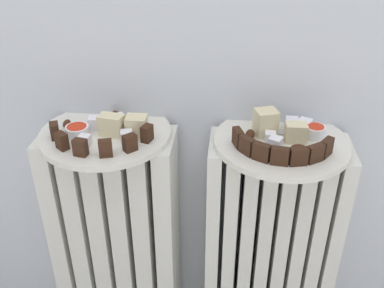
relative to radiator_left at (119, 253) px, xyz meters
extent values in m
cube|color=silver|center=(-0.12, 0.00, 0.02)|extent=(0.04, 0.13, 0.60)
cube|color=silver|center=(-0.07, 0.00, 0.02)|extent=(0.04, 0.13, 0.60)
cube|color=silver|center=(-0.02, 0.00, 0.02)|extent=(0.04, 0.13, 0.60)
cube|color=silver|center=(0.02, 0.00, 0.02)|extent=(0.04, 0.13, 0.60)
cube|color=silver|center=(0.07, 0.00, 0.02)|extent=(0.04, 0.13, 0.60)
cube|color=silver|center=(0.12, 0.00, 0.02)|extent=(0.04, 0.13, 0.60)
cube|color=silver|center=(0.22, 0.00, 0.02)|extent=(0.03, 0.13, 0.60)
cube|color=silver|center=(0.26, 0.00, 0.02)|extent=(0.03, 0.13, 0.60)
cube|color=silver|center=(0.30, 0.00, 0.02)|extent=(0.03, 0.13, 0.60)
cube|color=silver|center=(0.33, 0.00, 0.02)|extent=(0.03, 0.13, 0.60)
cube|color=silver|center=(0.37, 0.00, 0.02)|extent=(0.03, 0.13, 0.60)
cube|color=silver|center=(0.41, 0.00, 0.02)|extent=(0.03, 0.13, 0.60)
cube|color=silver|center=(0.44, 0.00, 0.02)|extent=(0.03, 0.13, 0.60)
cube|color=silver|center=(0.48, 0.00, 0.02)|extent=(0.03, 0.13, 0.60)
cylinder|color=silver|center=(0.00, 0.00, 0.33)|extent=(0.26, 0.26, 0.01)
cylinder|color=silver|center=(0.35, 0.00, 0.33)|extent=(0.26, 0.26, 0.01)
cube|color=#382114|center=(-0.09, -0.04, 0.35)|extent=(0.02, 0.03, 0.03)
cube|color=#382114|center=(-0.06, -0.07, 0.35)|extent=(0.03, 0.03, 0.03)
cube|color=#382114|center=(-0.02, -0.09, 0.35)|extent=(0.03, 0.02, 0.03)
cube|color=#382114|center=(0.03, -0.09, 0.35)|extent=(0.03, 0.02, 0.03)
cube|color=#382114|center=(0.07, -0.07, 0.35)|extent=(0.03, 0.03, 0.03)
cube|color=#382114|center=(0.09, -0.03, 0.35)|extent=(0.02, 0.03, 0.03)
cube|color=beige|center=(0.02, -0.01, 0.35)|extent=(0.05, 0.04, 0.04)
cube|color=beige|center=(0.07, -0.01, 0.35)|extent=(0.04, 0.04, 0.04)
cube|color=white|center=(0.02, 0.03, 0.34)|extent=(0.03, 0.03, 0.02)
cube|color=white|center=(0.05, -0.04, 0.34)|extent=(0.03, 0.03, 0.02)
cube|color=white|center=(-0.02, 0.01, 0.35)|extent=(0.03, 0.03, 0.03)
cube|color=white|center=(-0.02, -0.06, 0.34)|extent=(0.02, 0.02, 0.02)
ellipsoid|color=#3D1E0F|center=(-0.08, 0.01, 0.34)|extent=(0.02, 0.03, 0.02)
ellipsoid|color=#3D1E0F|center=(0.01, 0.06, 0.34)|extent=(0.03, 0.03, 0.02)
cylinder|color=white|center=(-0.05, -0.02, 0.34)|extent=(0.05, 0.05, 0.02)
cylinder|color=red|center=(-0.05, -0.02, 0.35)|extent=(0.04, 0.04, 0.01)
cube|color=#382114|center=(0.27, -0.03, 0.35)|extent=(0.02, 0.03, 0.03)
cube|color=#382114|center=(0.28, -0.06, 0.35)|extent=(0.03, 0.03, 0.03)
cube|color=#382114|center=(0.31, -0.08, 0.35)|extent=(0.03, 0.03, 0.03)
cube|color=#382114|center=(0.34, -0.09, 0.35)|extent=(0.03, 0.02, 0.03)
cube|color=#382114|center=(0.37, -0.09, 0.35)|extent=(0.03, 0.02, 0.03)
cube|color=#382114|center=(0.40, -0.07, 0.35)|extent=(0.03, 0.03, 0.03)
cube|color=#382114|center=(0.43, -0.05, 0.35)|extent=(0.03, 0.03, 0.03)
cube|color=beige|center=(0.32, 0.02, 0.36)|extent=(0.05, 0.05, 0.05)
cube|color=beige|center=(0.38, 0.00, 0.35)|extent=(0.04, 0.03, 0.04)
cube|color=white|center=(0.40, 0.04, 0.35)|extent=(0.03, 0.03, 0.02)
cube|color=white|center=(0.33, -0.01, 0.34)|extent=(0.02, 0.02, 0.02)
cube|color=white|center=(0.37, 0.05, 0.34)|extent=(0.03, 0.03, 0.02)
cube|color=white|center=(0.34, -0.03, 0.34)|extent=(0.03, 0.03, 0.02)
ellipsoid|color=#3D1E0F|center=(0.34, 0.05, 0.34)|extent=(0.03, 0.03, 0.01)
ellipsoid|color=#3D1E0F|center=(0.38, -0.05, 0.34)|extent=(0.03, 0.02, 0.02)
ellipsoid|color=#3D1E0F|center=(0.29, 0.00, 0.34)|extent=(0.02, 0.03, 0.02)
cylinder|color=white|center=(0.42, 0.02, 0.34)|extent=(0.04, 0.04, 0.02)
cylinder|color=red|center=(0.42, 0.02, 0.35)|extent=(0.03, 0.03, 0.01)
cube|color=#B7B7BC|center=(0.34, -0.03, 0.33)|extent=(0.02, 0.07, 0.00)
cube|color=#B7B7BC|center=(0.36, 0.03, 0.33)|extent=(0.02, 0.03, 0.00)
camera|label=1|loc=(0.25, -0.76, 0.75)|focal=41.07mm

